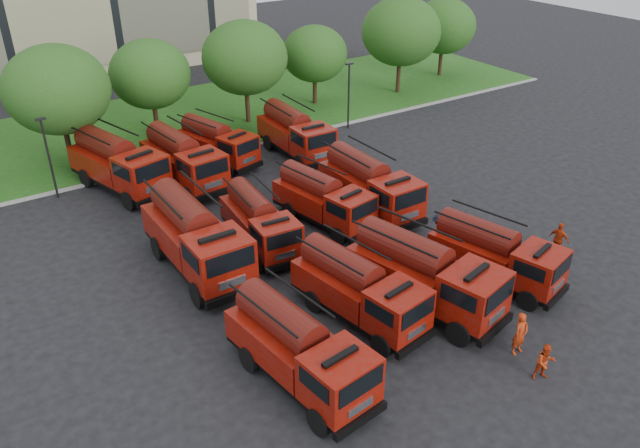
# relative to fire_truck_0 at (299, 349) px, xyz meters

# --- Properties ---
(ground) EXTENTS (140.00, 140.00, 0.00)m
(ground) POSITION_rel_fire_truck_0_xyz_m (5.99, 4.57, -1.60)
(ground) COLOR black
(ground) RESTS_ON ground
(lawn) EXTENTS (70.00, 16.00, 0.12)m
(lawn) POSITION_rel_fire_truck_0_xyz_m (5.99, 30.57, -1.54)
(lawn) COLOR #194A13
(lawn) RESTS_ON ground
(curb) EXTENTS (70.00, 0.30, 0.14)m
(curb) POSITION_rel_fire_truck_0_xyz_m (5.99, 22.47, -1.53)
(curb) COLOR gray
(curb) RESTS_ON ground
(tree_2) EXTENTS (6.72, 6.72, 8.22)m
(tree_2) POSITION_rel_fire_truck_0_xyz_m (-2.01, 26.07, 3.76)
(tree_2) COLOR #382314
(tree_2) RESTS_ON ground
(tree_3) EXTENTS (5.88, 5.88, 7.19)m
(tree_3) POSITION_rel_fire_truck_0_xyz_m (4.99, 28.57, 3.09)
(tree_3) COLOR #382314
(tree_3) RESTS_ON ground
(tree_4) EXTENTS (6.55, 6.55, 8.01)m
(tree_4) POSITION_rel_fire_truck_0_xyz_m (11.99, 27.07, 3.62)
(tree_4) COLOR #382314
(tree_4) RESTS_ON ground
(tree_5) EXTENTS (5.46, 5.46, 6.68)m
(tree_5) POSITION_rel_fire_truck_0_xyz_m (18.99, 28.07, 2.75)
(tree_5) COLOR #382314
(tree_5) RESTS_ON ground
(tree_6) EXTENTS (6.89, 6.89, 8.42)m
(tree_6) POSITION_rel_fire_truck_0_xyz_m (26.99, 26.57, 3.89)
(tree_6) COLOR #382314
(tree_6) RESTS_ON ground
(tree_7) EXTENTS (6.05, 6.05, 7.39)m
(tree_7) POSITION_rel_fire_truck_0_xyz_m (33.99, 28.57, 3.22)
(tree_7) COLOR #382314
(tree_7) RESTS_ON ground
(lamp_post_0) EXTENTS (0.60, 0.25, 5.11)m
(lamp_post_0) POSITION_rel_fire_truck_0_xyz_m (-4.01, 21.77, 1.30)
(lamp_post_0) COLOR black
(lamp_post_0) RESTS_ON ground
(lamp_post_1) EXTENTS (0.60, 0.25, 5.11)m
(lamp_post_1) POSITION_rel_fire_truck_0_xyz_m (17.99, 21.77, 1.30)
(lamp_post_1) COLOR black
(lamp_post_1) RESTS_ON ground
(fire_truck_0) EXTENTS (3.24, 7.22, 3.18)m
(fire_truck_0) POSITION_rel_fire_truck_0_xyz_m (0.00, 0.00, 0.00)
(fire_truck_0) COLOR black
(fire_truck_0) RESTS_ON ground
(fire_truck_1) EXTENTS (3.37, 7.04, 3.08)m
(fire_truck_1) POSITION_rel_fire_truck_0_xyz_m (4.27, 1.96, -0.05)
(fire_truck_1) COLOR black
(fire_truck_1) RESTS_ON ground
(fire_truck_2) EXTENTS (4.22, 7.88, 3.41)m
(fire_truck_2) POSITION_rel_fire_truck_0_xyz_m (7.28, 1.05, 0.12)
(fire_truck_2) COLOR black
(fire_truck_2) RESTS_ON ground
(fire_truck_3) EXTENTS (3.82, 6.90, 2.98)m
(fire_truck_3) POSITION_rel_fire_truck_0_xyz_m (11.50, 0.72, -0.10)
(fire_truck_3) COLOR black
(fire_truck_3) RESTS_ON ground
(fire_truck_4) EXTENTS (3.00, 8.02, 3.64)m
(fire_truck_4) POSITION_rel_fire_truck_0_xyz_m (-0.02, 9.58, 0.23)
(fire_truck_4) COLOR black
(fire_truck_4) RESTS_ON ground
(fire_truck_5) EXTENTS (2.77, 6.52, 2.89)m
(fire_truck_5) POSITION_rel_fire_truck_0_xyz_m (3.66, 9.84, -0.14)
(fire_truck_5) COLOR black
(fire_truck_5) RESTS_ON ground
(fire_truck_6) EXTENTS (3.33, 6.80, 2.96)m
(fire_truck_6) POSITION_rel_fire_truck_0_xyz_m (7.86, 10.13, -0.11)
(fire_truck_6) COLOR black
(fire_truck_6) RESTS_ON ground
(fire_truck_7) EXTENTS (2.74, 7.32, 3.32)m
(fire_truck_7) POSITION_rel_fire_truck_0_xyz_m (10.91, 9.84, 0.07)
(fire_truck_7) COLOR black
(fire_truck_7) RESTS_ON ground
(fire_truck_8) EXTENTS (4.55, 8.15, 3.52)m
(fire_truck_8) POSITION_rel_fire_truck_0_xyz_m (-0.33, 20.73, 0.17)
(fire_truck_8) COLOR black
(fire_truck_8) RESTS_ON ground
(fire_truck_9) EXTENTS (3.34, 7.58, 3.34)m
(fire_truck_9) POSITION_rel_fire_truck_0_xyz_m (3.34, 19.28, 0.08)
(fire_truck_9) COLOR black
(fire_truck_9) RESTS_ON ground
(fire_truck_10) EXTENTS (3.86, 6.79, 2.93)m
(fire_truck_10) POSITION_rel_fire_truck_0_xyz_m (6.55, 21.18, -0.12)
(fire_truck_10) COLOR black
(fire_truck_10) RESTS_ON ground
(fire_truck_11) EXTENTS (2.80, 7.28, 3.29)m
(fire_truck_11) POSITION_rel_fire_truck_0_xyz_m (11.73, 19.41, 0.06)
(fire_truck_11) COLOR black
(fire_truck_11) RESTS_ON ground
(firefighter_0) EXTENTS (0.75, 0.57, 1.95)m
(firefighter_0) POSITION_rel_fire_truck_0_xyz_m (8.41, -3.59, -1.60)
(firefighter_0) COLOR #B02E0D
(firefighter_0) RESTS_ON ground
(firefighter_1) EXTENTS (0.90, 0.72, 1.62)m
(firefighter_1) POSITION_rel_fire_truck_0_xyz_m (8.05, -5.17, -1.60)
(firefighter_1) COLOR #B02E0D
(firefighter_1) RESTS_ON ground
(firefighter_2) EXTENTS (0.81, 1.19, 1.86)m
(firefighter_2) POSITION_rel_fire_truck_0_xyz_m (16.08, 0.50, -1.60)
(firefighter_2) COLOR #B02E0D
(firefighter_2) RESTS_ON ground
(firefighter_3) EXTENTS (1.39, 1.09, 1.92)m
(firefighter_3) POSITION_rel_fire_truck_0_xyz_m (11.41, 4.54, -1.60)
(firefighter_3) COLOR black
(firefighter_3) RESTS_ON ground
(firefighter_4) EXTENTS (1.14, 1.11, 1.98)m
(firefighter_4) POSITION_rel_fire_truck_0_xyz_m (1.01, 8.51, -1.60)
(firefighter_4) COLOR black
(firefighter_4) RESTS_ON ground
(firefighter_5) EXTENTS (1.59, 1.05, 1.58)m
(firefighter_5) POSITION_rel_fire_truck_0_xyz_m (12.63, 9.80, -1.60)
(firefighter_5) COLOR #B02E0D
(firefighter_5) RESTS_ON ground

